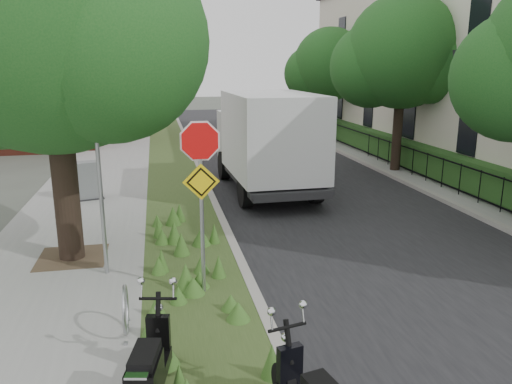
# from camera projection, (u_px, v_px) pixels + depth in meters

# --- Properties ---
(ground) EXTENTS (120.00, 120.00, 0.00)m
(ground) POSITION_uv_depth(u_px,v_px,m) (287.00, 305.00, 8.78)
(ground) COLOR #4C5147
(ground) RESTS_ON ground
(sidewalk_near) EXTENTS (3.50, 60.00, 0.12)m
(sidewalk_near) POSITION_uv_depth(u_px,v_px,m) (97.00, 184.00, 17.46)
(sidewalk_near) COLOR gray
(sidewalk_near) RESTS_ON ground
(verge) EXTENTS (2.00, 60.00, 0.12)m
(verge) POSITION_uv_depth(u_px,v_px,m) (176.00, 181.00, 17.98)
(verge) COLOR #364C20
(verge) RESTS_ON ground
(kerb_near) EXTENTS (0.20, 60.00, 0.13)m
(kerb_near) POSITION_uv_depth(u_px,v_px,m) (204.00, 179.00, 18.17)
(kerb_near) COLOR #9E9991
(kerb_near) RESTS_ON ground
(road) EXTENTS (7.00, 60.00, 0.01)m
(road) POSITION_uv_depth(u_px,v_px,m) (296.00, 177.00, 18.85)
(road) COLOR black
(road) RESTS_ON ground
(kerb_far) EXTENTS (0.20, 60.00, 0.13)m
(kerb_far) POSITION_uv_depth(u_px,v_px,m) (383.00, 172.00, 19.50)
(kerb_far) COLOR #9E9991
(kerb_far) RESTS_ON ground
(footpath_far) EXTENTS (3.20, 60.00, 0.12)m
(footpath_far) POSITION_uv_depth(u_px,v_px,m) (422.00, 170.00, 19.82)
(footpath_far) COLOR gray
(footpath_far) RESTS_ON ground
(street_tree_main) EXTENTS (6.21, 5.54, 7.66)m
(street_tree_main) POSITION_uv_depth(u_px,v_px,m) (46.00, 28.00, 9.54)
(street_tree_main) COLOR black
(street_tree_main) RESTS_ON ground
(bare_post) EXTENTS (0.08, 0.08, 4.00)m
(bare_post) POSITION_uv_depth(u_px,v_px,m) (99.00, 174.00, 9.36)
(bare_post) COLOR #A5A8AD
(bare_post) RESTS_ON ground
(bike_hoop) EXTENTS (0.06, 0.78, 0.77)m
(bike_hoop) POSITION_uv_depth(u_px,v_px,m) (126.00, 310.00, 7.57)
(bike_hoop) COLOR #A5A8AD
(bike_hoop) RESTS_ON ground
(sign_assembly) EXTENTS (0.94, 0.08, 3.22)m
(sign_assembly) POSITION_uv_depth(u_px,v_px,m) (201.00, 173.00, 8.49)
(sign_assembly) COLOR #A5A8AD
(sign_assembly) RESTS_ON ground
(fence_far) EXTENTS (0.04, 24.00, 1.00)m
(fence_far) POSITION_uv_depth(u_px,v_px,m) (400.00, 156.00, 19.48)
(fence_far) COLOR black
(fence_far) RESTS_ON ground
(hedge_far) EXTENTS (1.00, 24.00, 1.10)m
(hedge_far) POSITION_uv_depth(u_px,v_px,m) (417.00, 155.00, 19.62)
(hedge_far) COLOR #244F1C
(hedge_far) RESTS_ON footpath_far
(terrace_houses) EXTENTS (7.40, 26.40, 8.20)m
(terrace_houses) POSITION_uv_depth(u_px,v_px,m) (508.00, 64.00, 19.44)
(terrace_houses) COLOR beige
(terrace_houses) RESTS_ON ground
(brick_building) EXTENTS (9.40, 10.40, 8.30)m
(brick_building) POSITION_uv_depth(u_px,v_px,m) (13.00, 63.00, 26.84)
(brick_building) COLOR maroon
(brick_building) RESTS_ON ground
(far_tree_b) EXTENTS (4.83, 4.31, 6.56)m
(far_tree_b) POSITION_uv_depth(u_px,v_px,m) (400.00, 58.00, 18.57)
(far_tree_b) COLOR black
(far_tree_b) RESTS_ON ground
(far_tree_c) EXTENTS (4.37, 3.89, 5.93)m
(far_tree_c) POSITION_uv_depth(u_px,v_px,m) (328.00, 68.00, 26.27)
(far_tree_c) COLOR black
(far_tree_c) RESTS_ON ground
(scooter_near) EXTENTS (0.56, 1.66, 0.80)m
(scooter_near) POSITION_uv_depth(u_px,v_px,m) (149.00, 374.00, 5.98)
(scooter_near) COLOR black
(scooter_near) RESTS_ON ground
(box_truck) EXTENTS (2.64, 6.23, 2.79)m
(box_truck) POSITION_uv_depth(u_px,v_px,m) (267.00, 138.00, 16.19)
(box_truck) COLOR #262628
(box_truck) RESTS_ON ground
(utility_cabinet) EXTENTS (0.98, 0.78, 1.15)m
(utility_cabinet) POSITION_uv_depth(u_px,v_px,m) (87.00, 181.00, 15.21)
(utility_cabinet) COLOR #262628
(utility_cabinet) RESTS_ON ground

